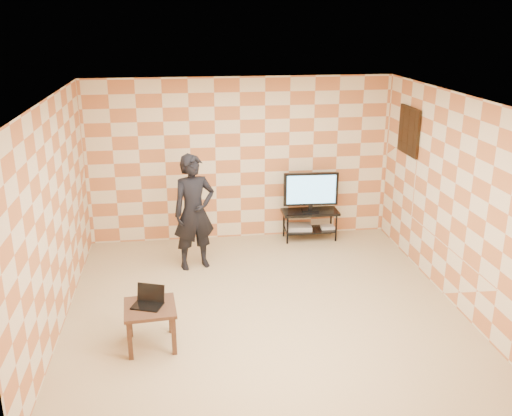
# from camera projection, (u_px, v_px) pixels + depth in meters

# --- Properties ---
(floor) EXTENTS (5.00, 5.00, 0.00)m
(floor) POSITION_uv_depth(u_px,v_px,m) (262.00, 305.00, 7.48)
(floor) COLOR tan
(floor) RESTS_ON ground
(wall_back) EXTENTS (5.00, 0.02, 2.70)m
(wall_back) POSITION_uv_depth(u_px,v_px,m) (240.00, 160.00, 9.39)
(wall_back) COLOR beige
(wall_back) RESTS_ON ground
(wall_front) EXTENTS (5.00, 0.02, 2.70)m
(wall_front) POSITION_uv_depth(u_px,v_px,m) (307.00, 305.00, 4.70)
(wall_front) COLOR beige
(wall_front) RESTS_ON ground
(wall_left) EXTENTS (0.02, 5.00, 2.70)m
(wall_left) POSITION_uv_depth(u_px,v_px,m) (53.00, 217.00, 6.72)
(wall_left) COLOR beige
(wall_left) RESTS_ON ground
(wall_right) EXTENTS (0.02, 5.00, 2.70)m
(wall_right) POSITION_uv_depth(u_px,v_px,m) (454.00, 200.00, 7.36)
(wall_right) COLOR beige
(wall_right) RESTS_ON ground
(ceiling) EXTENTS (5.00, 5.00, 0.02)m
(ceiling) POSITION_uv_depth(u_px,v_px,m) (263.00, 98.00, 6.61)
(ceiling) COLOR white
(ceiling) RESTS_ON wall_back
(wall_art) EXTENTS (0.04, 0.72, 0.72)m
(wall_art) POSITION_uv_depth(u_px,v_px,m) (409.00, 131.00, 8.62)
(wall_art) COLOR black
(wall_art) RESTS_ON wall_right
(tv_stand) EXTENTS (0.94, 0.42, 0.50)m
(tv_stand) POSITION_uv_depth(u_px,v_px,m) (310.00, 218.00, 9.59)
(tv_stand) COLOR black
(tv_stand) RESTS_ON floor
(tv) EXTENTS (0.91, 0.18, 0.66)m
(tv) POSITION_uv_depth(u_px,v_px,m) (311.00, 190.00, 9.42)
(tv) COLOR black
(tv) RESTS_ON tv_stand
(dvd_player) EXTENTS (0.45, 0.34, 0.07)m
(dvd_player) POSITION_uv_depth(u_px,v_px,m) (298.00, 227.00, 9.64)
(dvd_player) COLOR #B1B1B4
(dvd_player) RESTS_ON tv_stand
(game_console) EXTENTS (0.23, 0.17, 0.05)m
(game_console) POSITION_uv_depth(u_px,v_px,m) (327.00, 227.00, 9.67)
(game_console) COLOR silver
(game_console) RESTS_ON tv_stand
(side_table) EXTENTS (0.62, 0.62, 0.50)m
(side_table) POSITION_uv_depth(u_px,v_px,m) (150.00, 313.00, 6.45)
(side_table) COLOR #362213
(side_table) RESTS_ON floor
(laptop) EXTENTS (0.40, 0.36, 0.22)m
(laptop) POSITION_uv_depth(u_px,v_px,m) (149.00, 301.00, 6.45)
(laptop) COLOR black
(laptop) RESTS_ON side_table
(person) EXTENTS (0.73, 0.58, 1.74)m
(person) POSITION_uv_depth(u_px,v_px,m) (194.00, 212.00, 8.36)
(person) COLOR black
(person) RESTS_ON floor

